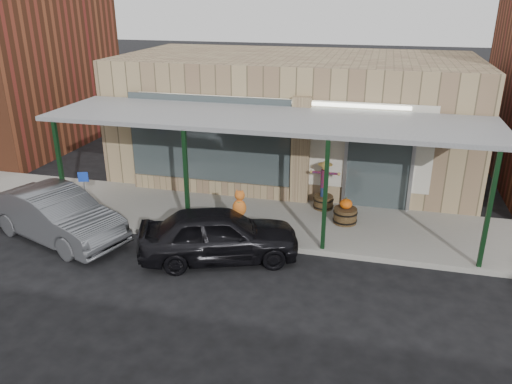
% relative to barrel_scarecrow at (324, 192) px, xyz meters
% --- Properties ---
extents(ground, '(120.00, 120.00, 0.00)m').
position_rel_barrel_scarecrow_xyz_m(ground, '(-1.50, -4.71, -0.66)').
color(ground, black).
rests_on(ground, ground).
extents(sidewalk, '(40.00, 3.20, 0.15)m').
position_rel_barrel_scarecrow_xyz_m(sidewalk, '(-1.50, -1.11, -0.58)').
color(sidewalk, gray).
rests_on(sidewalk, ground).
extents(storefront, '(12.00, 6.25, 4.20)m').
position_rel_barrel_scarecrow_xyz_m(storefront, '(-1.50, 3.45, 1.43)').
color(storefront, tan).
rests_on(storefront, ground).
extents(awning, '(12.00, 3.00, 3.04)m').
position_rel_barrel_scarecrow_xyz_m(awning, '(-1.50, -1.15, 2.35)').
color(awning, slate).
rests_on(awning, ground).
extents(block_buildings_near, '(61.00, 8.00, 8.00)m').
position_rel_barrel_scarecrow_xyz_m(block_buildings_near, '(0.51, 4.49, 3.11)').
color(block_buildings_near, brown).
rests_on(block_buildings_near, ground).
extents(barrel_scarecrow, '(0.91, 0.69, 1.50)m').
position_rel_barrel_scarecrow_xyz_m(barrel_scarecrow, '(0.00, 0.00, 0.00)').
color(barrel_scarecrow, '#523B20').
rests_on(barrel_scarecrow, sidewalk).
extents(barrel_pumpkin, '(0.83, 0.83, 0.77)m').
position_rel_barrel_scarecrow_xyz_m(barrel_pumpkin, '(0.72, -0.89, -0.24)').
color(barrel_pumpkin, '#523B20').
rests_on(barrel_pumpkin, sidewalk).
extents(handicap_sign, '(0.28, 0.10, 1.37)m').
position_rel_barrel_scarecrow_xyz_m(handicap_sign, '(-6.50, -2.31, 0.38)').
color(handicap_sign, gray).
rests_on(handicap_sign, sidewalk).
extents(parked_sedan, '(4.20, 2.82, 1.56)m').
position_rel_barrel_scarecrow_xyz_m(parked_sedan, '(-2.15, -3.43, 0.01)').
color(parked_sedan, black).
rests_on(parked_sedan, ground).
extents(car_grey, '(4.42, 2.76, 1.38)m').
position_rel_barrel_scarecrow_xyz_m(car_grey, '(-6.68, -3.45, 0.03)').
color(car_grey, '#4E5055').
rests_on(car_grey, ground).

